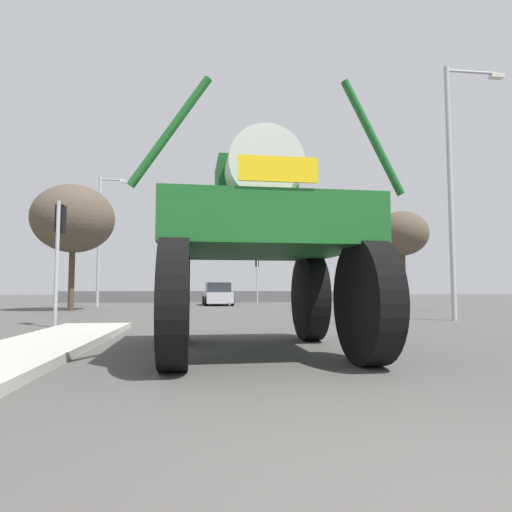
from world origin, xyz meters
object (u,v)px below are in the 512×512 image
Objects in this scene: traffic_signal_near_right at (345,251)px; traffic_signal_far_right at (172,263)px; traffic_signal_far_left at (257,268)px; bare_tree_left at (73,219)px; streetlight_near_right at (454,177)px; streetlight_far_right at (347,241)px; sedan_ahead at (218,295)px; oversize_sprayer at (257,242)px; traffic_signal_near_left at (60,235)px; streetlight_far_left at (101,234)px; bare_tree_right at (402,234)px.

traffic_signal_near_right is 20.20m from traffic_signal_far_right.
bare_tree_left is (-10.64, -9.39, 2.00)m from traffic_signal_far_left.
streetlight_far_right is (-0.08, 11.79, -1.07)m from streetlight_near_right.
sedan_ahead is at bearing 40.30° from bare_tree_left.
oversize_sprayer is 0.81× the size of bare_tree_left.
sedan_ahead is at bearing 72.00° from traffic_signal_near_left.
sedan_ahead is 4.66m from traffic_signal_far_left.
traffic_signal_far_right is 12.89m from streetlight_far_right.
traffic_signal_far_right is (1.95, 18.99, 0.24)m from traffic_signal_near_left.
traffic_signal_far_left is 0.40× the size of streetlight_near_right.
oversize_sprayer is at bearing -63.46° from bare_tree_left.
oversize_sprayer is 10.96m from streetlight_near_right.
sedan_ahead is 0.65× the size of bare_tree_left.
traffic_signal_near_left is at bearing -179.94° from traffic_signal_near_right.
streetlight_far_left is (-3.94, -5.01, 1.46)m from traffic_signal_far_right.
traffic_signal_near_right is at bearing 0.06° from traffic_signal_near_left.
bare_tree_right reaches higher than traffic_signal_far_left.
streetlight_far_left is at bearing 127.72° from traffic_signal_near_right.
streetlight_far_right reaches higher than sedan_ahead.
streetlight_near_right is 1.70× the size of bare_tree_right.
bare_tree_right is at bearing 56.16° from traffic_signal_near_right.
sedan_ahead is 12.42m from bare_tree_right.
oversize_sprayer reaches higher than traffic_signal_near_right.
bare_tree_right is (7.06, -9.31, 1.47)m from traffic_signal_far_left.
traffic_signal_far_right is 21.36m from streetlight_near_right.
oversize_sprayer is 6.78m from traffic_signal_near_right.
traffic_signal_far_right is at bearing 84.13° from traffic_signal_near_left.
oversize_sprayer is 1.39× the size of traffic_signal_near_left.
traffic_signal_far_left reaches higher than sedan_ahead.
streetlight_near_right is at bearing -28.72° from bare_tree_left.
streetlight_near_right reaches higher than bare_tree_left.
traffic_signal_near_left is 13.54m from streetlight_near_right.
streetlight_far_right reaches higher than bare_tree_left.
sedan_ahead is 17.01m from traffic_signal_near_left.
streetlight_far_left reaches higher than bare_tree_right.
sedan_ahead is at bearing 16.07° from streetlight_far_left.
streetlight_far_right is (7.98, -3.25, 3.37)m from sedan_ahead.
traffic_signal_near_right is 5.38m from streetlight_near_right.
streetlight_near_right reaches higher than traffic_signal_near_left.
traffic_signal_far_right is 0.44× the size of streetlight_near_right.
bare_tree_left is at bearing 24.84° from oversize_sprayer.
streetlight_far_right reaches higher than traffic_signal_far_right.
streetlight_near_right is 20.05m from streetlight_far_left.
traffic_signal_far_left is 0.90× the size of traffic_signal_far_right.
traffic_signal_near_right is 11.80m from bare_tree_right.
bare_tree_right is (15.31, 9.69, 1.43)m from traffic_signal_near_left.
traffic_signal_far_left is 8.05m from streetlight_far_right.
bare_tree_left reaches higher than traffic_signal_far_left.
streetlight_far_right is (4.39, 12.80, 1.75)m from traffic_signal_near_right.
traffic_signal_near_left reaches higher than traffic_signal_far_left.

